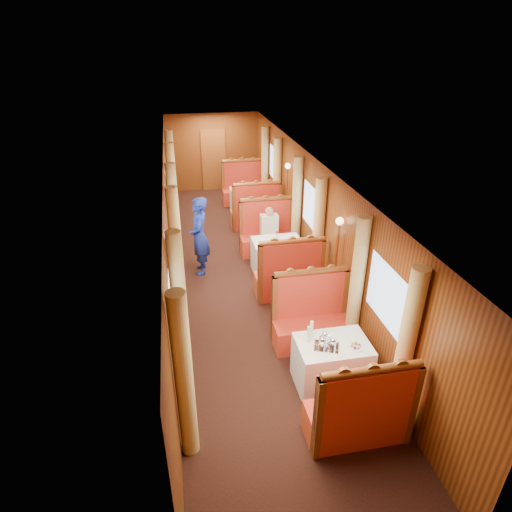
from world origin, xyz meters
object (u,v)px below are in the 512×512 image
object	(u,v)px
table_far	(249,202)
steward	(199,236)
banquette_far_fwd	(256,213)
tea_tray	(326,347)
rose_vase_mid	(277,234)
banquette_near_aft	(311,321)
rose_vase_far	(249,183)
banquette_mid_aft	(267,235)
teapot_back	(325,337)
table_mid	(277,256)
teapot_right	(333,344)
passenger	(269,227)
table_near	(331,363)
banquette_near_fwd	(359,414)
fruit_plate	(355,346)
teapot_left	(322,344)
banquette_far_aft	(243,189)
banquette_mid_fwd	(289,277)

from	to	relation	value
table_far	steward	world-z (taller)	steward
banquette_far_fwd	tea_tray	xyz separation A→B (m)	(-0.13, -6.05, 0.33)
tea_tray	rose_vase_mid	bearing A→B (deg)	88.08
banquette_near_aft	rose_vase_far	xyz separation A→B (m)	(0.01, 6.00, 0.50)
banquette_mid_aft	table_far	size ratio (longest dim) A/B	1.28
teapot_back	rose_vase_mid	xyz separation A→B (m)	(0.10, 3.39, 0.12)
banquette_near_aft	steward	world-z (taller)	steward
table_mid	banquette_mid_aft	world-z (taller)	banquette_mid_aft
banquette_near_aft	teapot_right	bearing A→B (deg)	-92.59
banquette_mid_aft	table_mid	bearing A→B (deg)	-90.00
table_far	steward	bearing A→B (deg)	-117.18
banquette_mid_aft	passenger	world-z (taller)	banquette_mid_aft
table_near	banquette_near_aft	world-z (taller)	banquette_near_aft
banquette_near_fwd	fruit_plate	size ratio (longest dim) A/B	5.99
banquette_far_fwd	fruit_plate	size ratio (longest dim) A/B	5.99
banquette_near_fwd	fruit_plate	bearing A→B (deg)	72.56
rose_vase_far	passenger	distance (m)	2.73
teapot_left	banquette_far_aft	bearing A→B (deg)	90.63
rose_vase_mid	table_near	bearing A→B (deg)	-89.81
banquette_near_fwd	teapot_back	world-z (taller)	banquette_near_fwd
banquette_mid_fwd	tea_tray	bearing A→B (deg)	-92.92
banquette_far_fwd	table_mid	bearing A→B (deg)	-90.00
teapot_back	table_mid	bearing A→B (deg)	84.73
table_mid	rose_vase_far	world-z (taller)	rose_vase_far
passenger	tea_tray	bearing A→B (deg)	-91.71
tea_tray	steward	bearing A→B (deg)	111.32
table_mid	passenger	world-z (taller)	passenger
tea_tray	fruit_plate	distance (m)	0.41
rose_vase_mid	passenger	size ratio (longest dim) A/B	0.47
tea_tray	steward	distance (m)	4.16
banquette_far_fwd	table_far	bearing A→B (deg)	90.00
banquette_mid_aft	fruit_plate	bearing A→B (deg)	-86.65
banquette_mid_fwd	passenger	world-z (taller)	banquette_mid_fwd
rose_vase_mid	tea_tray	bearing A→B (deg)	-91.92
table_far	teapot_right	size ratio (longest dim) A/B	6.45
table_mid	teapot_left	distance (m)	3.60
teapot_back	banquette_near_aft	bearing A→B (deg)	79.89
banquette_mid_aft	banquette_far_aft	size ratio (longest dim) A/B	1.00
teapot_left	steward	world-z (taller)	steward
banquette_mid_aft	rose_vase_mid	world-z (taller)	banquette_mid_aft
banquette_far_fwd	rose_vase_far	size ratio (longest dim) A/B	3.72
table_far	teapot_back	size ratio (longest dim) A/B	6.95
banquette_near_aft	passenger	distance (m)	3.30
tea_tray	banquette_far_aft	bearing A→B (deg)	89.08
banquette_far_aft	fruit_plate	bearing A→B (deg)	-88.08
banquette_far_fwd	teapot_back	bearing A→B (deg)	-91.06
banquette_near_aft	fruit_plate	xyz separation A→B (m)	(0.27, -1.16, 0.35)
steward	tea_tray	bearing A→B (deg)	25.14
banquette_far_aft	fruit_plate	world-z (taller)	banquette_far_aft
steward	table_far	bearing A→B (deg)	156.64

